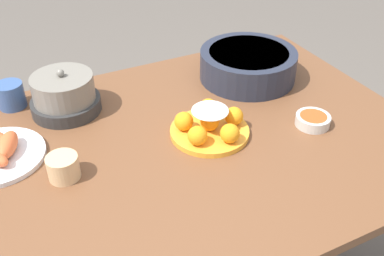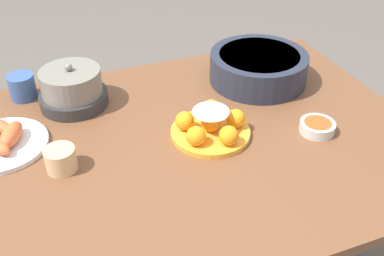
% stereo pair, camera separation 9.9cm
% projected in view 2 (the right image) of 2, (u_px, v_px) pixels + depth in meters
% --- Properties ---
extents(dining_table, '(1.46, 0.99, 0.73)m').
position_uv_depth(dining_table, '(174.00, 166.00, 1.33)').
color(dining_table, brown).
rests_on(dining_table, ground_plane).
extents(cake_plate, '(0.23, 0.23, 0.09)m').
position_uv_depth(cake_plate, '(211.00, 126.00, 1.30)').
color(cake_plate, gold).
rests_on(cake_plate, dining_table).
extents(serving_bowl, '(0.34, 0.34, 0.10)m').
position_uv_depth(serving_bowl, '(258.00, 67.00, 1.55)').
color(serving_bowl, '#232838').
rests_on(serving_bowl, dining_table).
extents(sauce_bowl, '(0.10, 0.10, 0.03)m').
position_uv_depth(sauce_bowl, '(317.00, 127.00, 1.32)').
color(sauce_bowl, beige).
rests_on(sauce_bowl, dining_table).
extents(cup_near, '(0.08, 0.08, 0.06)m').
position_uv_depth(cup_near, '(61.00, 160.00, 1.17)').
color(cup_near, '#DBB27F').
rests_on(cup_near, dining_table).
extents(cup_far, '(0.09, 0.09, 0.08)m').
position_uv_depth(cup_far, '(22.00, 87.00, 1.47)').
color(cup_far, '#38568E').
rests_on(cup_far, dining_table).
extents(warming_pot, '(0.22, 0.22, 0.15)m').
position_uv_depth(warming_pot, '(72.00, 89.00, 1.42)').
color(warming_pot, '#2D2D2D').
rests_on(warming_pot, dining_table).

